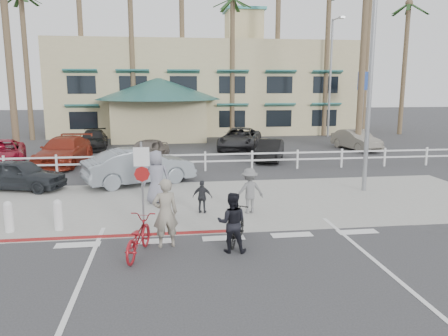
{
  "coord_description": "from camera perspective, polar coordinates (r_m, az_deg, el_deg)",
  "views": [
    {
      "loc": [
        -1.57,
        -11.08,
        4.29
      ],
      "look_at": [
        0.4,
        3.42,
        1.5
      ],
      "focal_mm": 35.0,
      "sensor_mm": 36.0,
      "label": 1
    }
  ],
  "objects": [
    {
      "name": "palm_2",
      "position": [
        37.82,
        -18.18,
        15.91
      ],
      "size": [
        4.0,
        4.0,
        16.0
      ],
      "primitive_type": null,
      "color": "black",
      "rests_on": "ground"
    },
    {
      "name": "palm_9",
      "position": [
        41.59,
        22.56,
        13.04
      ],
      "size": [
        4.0,
        4.0,
        13.0
      ],
      "primitive_type": null,
      "color": "black",
      "rests_on": "ground"
    },
    {
      "name": "bike_black",
      "position": [
        12.08,
        1.75,
        -7.46
      ],
      "size": [
        1.07,
        1.75,
        1.01
      ],
      "primitive_type": "imported",
      "rotation": [
        0.0,
        0.0,
        2.76
      ],
      "color": "black",
      "rests_on": "ground"
    },
    {
      "name": "streetlight_1",
      "position": [
        37.61,
        13.7,
        11.2
      ],
      "size": [
        0.6,
        2.0,
        9.5
      ],
      "primitive_type": null,
      "color": "gray",
      "rests_on": "ground"
    },
    {
      "name": "pedestrian_child",
      "position": [
        14.78,
        -2.84,
        -3.8
      ],
      "size": [
        0.72,
        0.45,
        1.14
      ],
      "primitive_type": "imported",
      "rotation": [
        0.0,
        0.0,
        2.86
      ],
      "color": "#2C2D31",
      "rests_on": "ground"
    },
    {
      "name": "palm_6",
      "position": [
        38.52,
        7.03,
        16.99
      ],
      "size": [
        4.0,
        4.0,
        17.0
      ],
      "primitive_type": null,
      "color": "black",
      "rests_on": "ground"
    },
    {
      "name": "bike_red",
      "position": [
        11.42,
        -11.17,
        -8.83
      ],
      "size": [
        1.09,
        1.98,
        0.99
      ],
      "primitive_type": "imported",
      "rotation": [
        0.0,
        0.0,
        2.9
      ],
      "color": "maroon",
      "rests_on": "ground"
    },
    {
      "name": "building",
      "position": [
        42.25,
        -2.93,
        12.63
      ],
      "size": [
        28.0,
        16.0,
        11.3
      ],
      "primitive_type": null,
      "color": "#C9BB8A",
      "rests_on": "ground"
    },
    {
      "name": "palm_10",
      "position": [
        27.46,
        -26.33,
        13.28
      ],
      "size": [
        4.0,
        4.0,
        12.0
      ],
      "primitive_type": null,
      "color": "black",
      "rests_on": "ground"
    },
    {
      "name": "lot_car_3",
      "position": [
        25.19,
        6.01,
        2.33
      ],
      "size": [
        2.51,
        3.89,
        1.21
      ],
      "primitive_type": "imported",
      "rotation": [
        0.0,
        0.0,
        -0.36
      ],
      "color": "black",
      "rests_on": "ground"
    },
    {
      "name": "sign_post",
      "position": [
        13.6,
        -10.63,
        -1.44
      ],
      "size": [
        0.5,
        0.1,
        2.9
      ],
      "primitive_type": null,
      "color": "gray",
      "rests_on": "ground"
    },
    {
      "name": "palm_4",
      "position": [
        37.25,
        -5.47,
        15.69
      ],
      "size": [
        4.0,
        4.0,
        15.0
      ],
      "primitive_type": null,
      "color": "black",
      "rests_on": "ground"
    },
    {
      "name": "palm_5",
      "position": [
        36.57,
        1.1,
        14.26
      ],
      "size": [
        4.0,
        4.0,
        13.0
      ],
      "primitive_type": null,
      "color": "black",
      "rests_on": "ground"
    },
    {
      "name": "car_red_compact",
      "position": [
        19.97,
        -25.1,
        -0.78
      ],
      "size": [
        4.01,
        2.55,
        1.27
      ],
      "primitive_type": "imported",
      "rotation": [
        0.0,
        0.0,
        1.27
      ],
      "color": "#23272B",
      "rests_on": "ground"
    },
    {
      "name": "palm_11",
      "position": [
        29.98,
        17.78,
        15.49
      ],
      "size": [
        4.0,
        4.0,
        14.0
      ],
      "primitive_type": null,
      "color": "black",
      "rests_on": "ground"
    },
    {
      "name": "rider_red",
      "position": [
        11.75,
        -7.68,
        -5.86
      ],
      "size": [
        0.76,
        0.58,
        1.88
      ],
      "primitive_type": "imported",
      "rotation": [
        0.0,
        0.0,
        3.34
      ],
      "color": "gray",
      "rests_on": "ground"
    },
    {
      "name": "palm_7",
      "position": [
        38.64,
        13.3,
        14.54
      ],
      "size": [
        4.0,
        4.0,
        14.0
      ],
      "primitive_type": null,
      "color": "black",
      "rests_on": "ground"
    },
    {
      "name": "lot_car_1",
      "position": [
        25.27,
        -20.2,
        2.09
      ],
      "size": [
        2.67,
        5.4,
        1.51
      ],
      "primitive_type": "imported",
      "rotation": [
        0.0,
        0.0,
        -0.11
      ],
      "color": "maroon",
      "rests_on": "ground"
    },
    {
      "name": "cross_street",
      "position": [
        20.1,
        -3.06,
        -1.53
      ],
      "size": [
        40.0,
        5.0,
        0.01
      ],
      "primitive_type": "cube",
      "color": "#333335",
      "rests_on": "ground"
    },
    {
      "name": "ground",
      "position": [
        11.98,
        0.32,
        -10.18
      ],
      "size": [
        140.0,
        140.0,
        0.0
      ],
      "primitive_type": "plane",
      "color": "#333335"
    },
    {
      "name": "pedestrian_a",
      "position": [
        14.76,
        3.34,
        -3.0
      ],
      "size": [
        1.08,
        0.72,
        1.55
      ],
      "primitive_type": "imported",
      "rotation": [
        0.0,
        0.0,
        3.3
      ],
      "color": "slate",
      "rests_on": "ground"
    },
    {
      "name": "info_sign",
      "position": [
        36.59,
        17.65,
        7.96
      ],
      "size": [
        1.2,
        0.16,
        5.6
      ],
      "primitive_type": null,
      "color": "navy",
      "rests_on": "ground"
    },
    {
      "name": "curb_red",
      "position": [
        13.08,
        -13.72,
        -8.62
      ],
      "size": [
        7.0,
        0.25,
        0.02
      ],
      "primitive_type": "cube",
      "color": "maroon",
      "rests_on": "ground"
    },
    {
      "name": "lot_car_6",
      "position": [
        30.53,
        16.89,
        3.53
      ],
      "size": [
        2.15,
        4.27,
        1.35
      ],
      "primitive_type": "imported",
      "rotation": [
        0.0,
        0.0,
        0.18
      ],
      "color": "slate",
      "rests_on": "ground"
    },
    {
      "name": "pedestrian_b",
      "position": [
        16.13,
        -8.81,
        -1.16
      ],
      "size": [
        1.0,
        0.69,
        1.97
      ],
      "primitive_type": "imported",
      "rotation": [
        0.0,
        0.0,
        3.07
      ],
      "color": "slate",
      "rests_on": "ground"
    },
    {
      "name": "lot_car_2",
      "position": [
        24.94,
        -10.14,
        2.24
      ],
      "size": [
        2.93,
        4.12,
        1.3
      ],
      "primitive_type": "imported",
      "rotation": [
        0.0,
        0.0,
        -0.41
      ],
      "color": "#675E55",
      "rests_on": "ground"
    },
    {
      "name": "palm_8",
      "position": [
        41.16,
        18.21,
        14.75
      ],
      "size": [
        4.0,
        4.0,
        15.0
      ],
      "primitive_type": null,
      "color": "black",
      "rests_on": "ground"
    },
    {
      "name": "car_white_sedan",
      "position": [
        19.43,
        -10.98,
        0.21
      ],
      "size": [
        5.05,
        3.33,
        1.57
      ],
      "primitive_type": "imported",
      "rotation": [
        0.0,
        0.0,
        1.96
      ],
      "color": "gray",
      "rests_on": "ground"
    },
    {
      "name": "lot_car_4",
      "position": [
        30.93,
        -16.67,
        3.56
      ],
      "size": [
        2.14,
        4.51,
        1.27
      ],
      "primitive_type": "imported",
      "rotation": [
        0.0,
        0.0,
        0.08
      ],
      "color": "black",
      "rests_on": "ground"
    },
    {
      "name": "parking_lot",
      "position": [
        29.44,
        -4.58,
        2.39
      ],
      "size": [
        50.0,
        16.0,
        0.01
      ],
      "primitive_type": "cube",
      "color": "#333335",
      "rests_on": "ground"
    },
    {
      "name": "lot_car_0",
      "position": [
        25.88,
        -27.19,
        1.66
      ],
      "size": [
        3.64,
        5.6,
        1.43
      ],
      "primitive_type": "imported",
      "rotation": [
        0.0,
        0.0,
        0.26
      ],
      "color": "maroon",
      "rests_on": "ground"
    },
    {
      "name": "rider_black",
      "position": [
        11.37,
        1.03,
        -7.12
      ],
      "size": [
        0.88,
        0.74,
        1.59
      ],
      "primitive_type": "imported",
      "rotation": [
        0.0,
        0.0,
        2.94
      ],
      "color": "black",
      "rests_on": "ground"
    },
    {
      "name": "bike_path",
      "position": [
        10.16,
        1.94,
        -14.15
      ],
      "size": [
        12.0,
        16.0,
        0.01
      ],
      "primitive_type": "cube",
      "color": "#333335",
      "rests_on": "ground"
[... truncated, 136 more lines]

